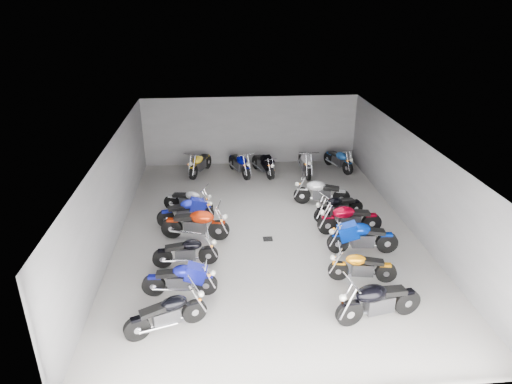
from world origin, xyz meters
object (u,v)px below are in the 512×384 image
motorcycle_right_b (362,267)px  motorcycle_right_f (321,192)px  drain_grate (268,239)px  motorcycle_back_f (339,160)px  motorcycle_left_d (196,224)px  motorcycle_right_a (378,301)px  motorcycle_right_d (349,219)px  motorcycle_right_c (362,237)px  motorcycle_back_c (240,164)px  motorcycle_left_a (167,313)px  motorcycle_left_e (186,211)px  motorcycle_back_e (305,162)px  motorcycle_left_c (186,252)px  motorcycle_left_f (189,201)px  motorcycle_left_b (181,279)px  motorcycle_back_b (200,163)px  motorcycle_back_d (263,164)px  motorcycle_right_e (338,207)px

motorcycle_right_b → motorcycle_right_f: 5.12m
drain_grate → motorcycle_back_f: motorcycle_back_f is taller
motorcycle_right_b → motorcycle_right_f: (-0.04, 5.12, 0.06)m
motorcycle_left_d → motorcycle_right_a: bearing=55.8°
motorcycle_right_d → motorcycle_back_f: motorcycle_right_d is taller
motorcycle_right_a → motorcycle_right_c: size_ratio=1.03×
motorcycle_back_c → motorcycle_right_f: bearing=109.6°
motorcycle_left_a → motorcycle_right_a: bearing=67.5°
drain_grate → motorcycle_left_e: motorcycle_left_e is taller
motorcycle_right_b → motorcycle_back_e: size_ratio=0.84×
drain_grate → motorcycle_back_e: 6.30m
motorcycle_right_f → motorcycle_back_c: motorcycle_right_f is taller
motorcycle_left_a → motorcycle_right_c: size_ratio=0.87×
motorcycle_back_c → motorcycle_left_a: bearing=56.4°
motorcycle_left_e → motorcycle_left_c: bearing=-8.6°
motorcycle_left_f → motorcycle_left_a: bearing=18.9°
motorcycle_left_b → motorcycle_right_b: (5.05, 0.23, -0.03)m
motorcycle_back_b → drain_grate: bearing=134.8°
motorcycle_left_f → motorcycle_right_d: motorcycle_right_d is taller
motorcycle_back_d → motorcycle_back_e: 1.88m
motorcycle_left_a → motorcycle_left_e: size_ratio=0.97×
motorcycle_right_d → motorcycle_back_b: size_ratio=1.12×
motorcycle_left_d → motorcycle_right_c: size_ratio=1.02×
motorcycle_right_e → motorcycle_back_f: size_ratio=0.99×
motorcycle_left_e → motorcycle_right_d: size_ratio=0.90×
motorcycle_right_b → motorcycle_right_e: (0.31, 3.82, 0.02)m
motorcycle_left_a → motorcycle_left_b: size_ratio=0.96×
motorcycle_left_c → motorcycle_right_e: 5.89m
motorcycle_right_c → motorcycle_back_e: size_ratio=0.98×
motorcycle_right_c → motorcycle_back_f: (1.14, 7.29, -0.04)m
motorcycle_right_e → motorcycle_back_d: 5.20m
motorcycle_left_c → motorcycle_back_c: bearing=161.9°
drain_grate → motorcycle_back_e: motorcycle_back_e is taller
motorcycle_left_b → motorcycle_back_f: size_ratio=1.04×
motorcycle_right_d → motorcycle_right_f: size_ratio=1.04×
motorcycle_back_b → motorcycle_back_c: size_ratio=0.97×
motorcycle_back_f → motorcycle_right_f: bearing=43.8°
motorcycle_back_b → motorcycle_right_a: bearing=137.7°
motorcycle_left_f → motorcycle_right_c: bearing=79.1°
motorcycle_left_d → motorcycle_back_b: 5.96m
drain_grate → motorcycle_right_e: motorcycle_right_e is taller
motorcycle_left_e → motorcycle_right_e: motorcycle_left_e is taller
motorcycle_right_c → motorcycle_right_e: size_ratio=1.15×
motorcycle_left_c → motorcycle_back_e: (4.93, 7.20, 0.08)m
motorcycle_left_b → motorcycle_right_b: size_ratio=1.06×
motorcycle_left_e → motorcycle_back_f: bearing=114.2°
motorcycle_left_a → motorcycle_back_b: motorcycle_back_b is taller
motorcycle_left_b → motorcycle_right_b: motorcycle_left_b is taller
motorcycle_right_b → motorcycle_left_b: bearing=102.1°
motorcycle_right_f → motorcycle_back_b: motorcycle_right_f is taller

